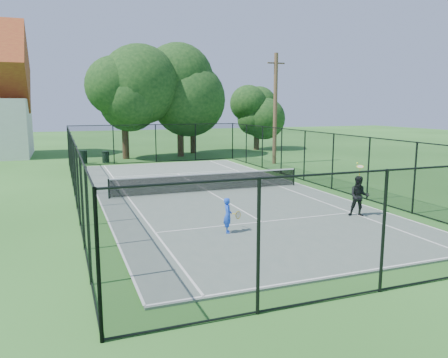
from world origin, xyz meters
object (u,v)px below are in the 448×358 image
object	(u,v)px
trash_bin_left	(84,157)
player_black	(359,196)
utility_pole	(275,109)
trash_bin_right	(106,157)
player_blue	(228,215)
tennis_net	(208,182)

from	to	relation	value
trash_bin_left	player_black	size ratio (longest dim) A/B	0.49
utility_pole	trash_bin_right	bearing A→B (deg)	157.03
trash_bin_right	trash_bin_left	bearing A→B (deg)	178.96
trash_bin_right	player_blue	world-z (taller)	player_blue
tennis_net	player_black	bearing A→B (deg)	-60.06
trash_bin_left	player_blue	bearing A→B (deg)	-80.19
utility_pole	player_black	xyz separation A→B (m)	(-4.38, -15.95, -3.34)
utility_pole	player_black	bearing A→B (deg)	-105.36
trash_bin_left	trash_bin_right	distance (m)	1.65
player_black	tennis_net	bearing A→B (deg)	119.94
utility_pole	player_blue	bearing A→B (deg)	-121.87
trash_bin_left	trash_bin_right	size ratio (longest dim) A/B	1.12
tennis_net	player_blue	bearing A→B (deg)	-103.34
trash_bin_left	trash_bin_right	bearing A→B (deg)	-1.04
player_blue	utility_pole	bearing A→B (deg)	58.13
trash_bin_right	player_black	distance (m)	22.49
trash_bin_left	player_blue	xyz separation A→B (m)	(3.70, -21.42, 0.16)
trash_bin_right	player_black	world-z (taller)	player_black
tennis_net	player_black	distance (m)	8.02
tennis_net	trash_bin_right	size ratio (longest dim) A/B	11.19
trash_bin_left	trash_bin_right	world-z (taller)	trash_bin_left
trash_bin_left	tennis_net	bearing A→B (deg)	-69.07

